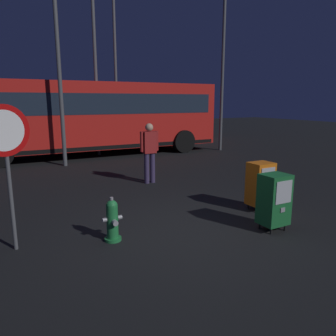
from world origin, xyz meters
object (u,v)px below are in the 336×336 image
(pedestrian, at_px, (149,150))
(bus_near, at_px, (93,114))
(fire_hydrant, at_px, (112,220))
(street_light_far_left, at_px, (56,20))
(newspaper_box_secondary, at_px, (260,184))
(bus_far, at_px, (132,111))
(stop_sign, at_px, (6,148))
(street_light_near_right, at_px, (115,46))
(newspaper_box_primary, at_px, (274,199))
(street_light_far_right, at_px, (223,59))
(street_light_near_left, at_px, (95,59))

(pedestrian, bearing_deg, bus_near, 89.60)
(fire_hydrant, relative_size, street_light_far_left, 0.09)
(newspaper_box_secondary, height_order, bus_far, bus_far)
(stop_sign, distance_m, street_light_near_right, 12.22)
(fire_hydrant, xyz_separation_m, stop_sign, (-1.44, 0.40, 1.25))
(street_light_near_right, bearing_deg, newspaper_box_primary, -96.58)
(pedestrian, distance_m, bus_near, 5.60)
(street_light_far_left, bearing_deg, street_light_near_right, 49.38)
(newspaper_box_primary, xyz_separation_m, street_light_far_right, (5.10, 8.17, 3.50))
(fire_hydrant, bearing_deg, bus_near, 75.68)
(pedestrian, xyz_separation_m, street_light_far_left, (-1.59, 3.66, 3.90))
(pedestrian, bearing_deg, newspaper_box_primary, -83.50)
(fire_hydrant, distance_m, bus_near, 9.12)
(fire_hydrant, xyz_separation_m, street_light_far_right, (7.76, 7.23, 3.72))
(bus_near, height_order, bus_far, same)
(stop_sign, bearing_deg, pedestrian, 37.55)
(stop_sign, relative_size, pedestrian, 1.34)
(fire_hydrant, relative_size, street_light_near_left, 0.11)
(newspaper_box_secondary, bearing_deg, pedestrian, 108.17)
(newspaper_box_secondary, xyz_separation_m, street_light_far_left, (-2.64, 6.85, 4.28))
(fire_hydrant, height_order, newspaper_box_secondary, newspaper_box_secondary)
(bus_far, xyz_separation_m, street_light_near_right, (-1.63, -1.92, 3.16))
(newspaper_box_primary, relative_size, street_light_near_right, 0.12)
(stop_sign, xyz_separation_m, street_light_far_left, (2.04, 6.45, 3.25))
(bus_near, relative_size, street_light_near_left, 1.57)
(bus_far, bearing_deg, street_light_near_right, -137.77)
(street_light_far_right, bearing_deg, street_light_near_right, 136.04)
(newspaper_box_secondary, xyz_separation_m, stop_sign, (-4.68, 0.40, 1.03))
(newspaper_box_secondary, height_order, stop_sign, stop_sign)
(newspaper_box_secondary, height_order, street_light_near_right, street_light_near_right)
(bus_near, xyz_separation_m, street_light_far_right, (5.53, -1.51, 2.37))
(pedestrian, relative_size, street_light_far_right, 0.24)
(stop_sign, xyz_separation_m, street_light_far_right, (9.20, 6.83, 2.47))
(pedestrian, height_order, street_light_near_left, street_light_near_left)
(fire_hydrant, bearing_deg, street_light_near_right, 69.65)
(newspaper_box_secondary, xyz_separation_m, pedestrian, (-1.05, 3.19, 0.38))
(bus_far, bearing_deg, street_light_far_left, -137.92)
(pedestrian, height_order, bus_far, bus_far)
(newspaper_box_secondary, bearing_deg, street_light_near_left, 95.72)
(street_light_near_right, distance_m, street_light_far_left, 5.26)
(pedestrian, distance_m, street_light_far_right, 7.56)
(bus_near, height_order, street_light_near_right, street_light_near_right)
(stop_sign, height_order, bus_near, bus_near)
(newspaper_box_secondary, relative_size, street_light_far_left, 0.12)
(street_light_far_left, xyz_separation_m, street_light_far_right, (7.16, 0.38, -0.78))
(bus_far, xyz_separation_m, street_light_far_left, (-5.05, -5.90, 3.14))
(newspaper_box_secondary, xyz_separation_m, street_light_far_right, (4.52, 7.23, 3.50))
(street_light_far_left, bearing_deg, newspaper_box_primary, -75.15)
(fire_hydrant, distance_m, newspaper_box_secondary, 3.25)
(street_light_near_right, bearing_deg, street_light_far_right, -43.96)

